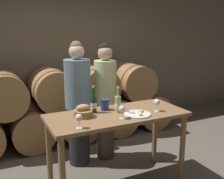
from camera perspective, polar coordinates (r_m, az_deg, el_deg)
name	(u,v)px	position (r m, az deg, el deg)	size (l,w,h in m)	color
stone_wall_back	(61,42)	(4.95, -11.07, 10.03)	(10.00, 0.12, 3.20)	#7F705B
barrel_stack	(73,104)	(4.54, -8.50, -3.19)	(3.55, 0.97, 1.24)	#9E7042
tasting_table	(117,124)	(3.01, 1.15, -7.63)	(1.58, 0.68, 0.91)	olive
person_left	(78,104)	(3.54, -7.38, -3.08)	(0.35, 0.35, 1.69)	#232326
person_right	(105,100)	(3.68, -1.46, -2.39)	(0.31, 0.31, 1.66)	#4C4238
wine_bottle_red	(94,104)	(2.98, -4.03, -3.08)	(0.07, 0.07, 0.31)	#193819
wine_bottle_white	(118,104)	(2.99, 1.29, -3.13)	(0.07, 0.07, 0.30)	#ADBC7F
blue_crock	(105,104)	(3.08, -1.57, -3.20)	(0.10, 0.10, 0.13)	navy
bread_basket	(83,112)	(2.86, -6.31, -4.89)	(0.21, 0.21, 0.14)	olive
cheese_plate	(137,114)	(2.94, 5.55, -5.32)	(0.30, 0.30, 0.04)	white
wine_glass_far_left	(79,118)	(2.53, -7.21, -6.19)	(0.07, 0.07, 0.14)	white
wine_glass_left	(122,109)	(2.77, 2.18, -4.34)	(0.07, 0.07, 0.14)	white
wine_glass_center	(157,103)	(3.06, 9.75, -2.84)	(0.07, 0.07, 0.14)	white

